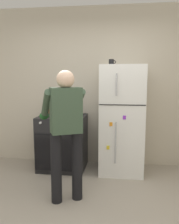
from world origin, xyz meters
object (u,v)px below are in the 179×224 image
object	(u,v)px
person_cook	(65,124)
stove_range	(63,142)
red_pot	(71,113)
pepper_mill	(48,108)
refrigerator	(122,119)
coffee_mug	(111,62)

from	to	relation	value
person_cook	stove_range	bearing A→B (deg)	106.38
stove_range	red_pot	world-z (taller)	red_pot
person_cook	pepper_mill	size ratio (longest dim) A/B	8.08
stove_range	red_pot	size ratio (longest dim) A/B	2.66
refrigerator	red_pot	size ratio (longest dim) A/B	5.06
red_pot	pepper_mill	world-z (taller)	pepper_mill
stove_range	person_cook	bearing A→B (deg)	-73.62
coffee_mug	person_cook	bearing A→B (deg)	-115.53
red_pot	coffee_mug	bearing A→B (deg)	8.94
refrigerator	coffee_mug	world-z (taller)	coffee_mug
coffee_mug	pepper_mill	bearing A→B (deg)	172.21
person_cook	coffee_mug	distance (m)	1.41
refrigerator	coffee_mug	bearing A→B (deg)	164.17
red_pot	pepper_mill	size ratio (longest dim) A/B	1.70
coffee_mug	refrigerator	bearing A→B (deg)	-15.83
stove_range	pepper_mill	bearing A→B (deg)	144.96
pepper_mill	coffee_mug	bearing A→B (deg)	-7.79
person_cook	refrigerator	bearing A→B (deg)	55.86
person_cook	pepper_mill	distance (m)	1.34
refrigerator	person_cook	xyz separation A→B (m)	(-0.68, -1.00, 0.11)
stove_range	person_cook	size ratio (longest dim) A/B	0.56
red_pot	stove_range	bearing A→B (deg)	166.08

